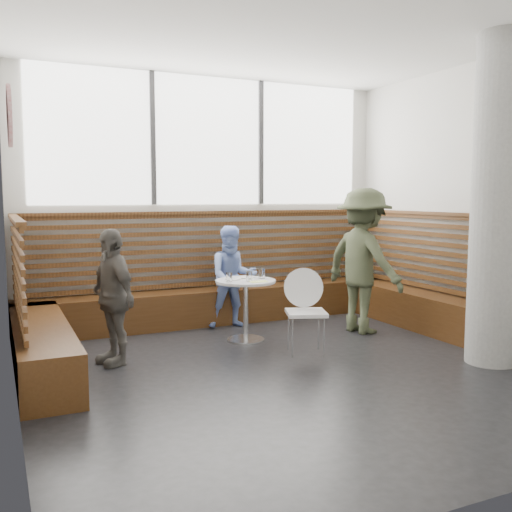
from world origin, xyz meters
name	(u,v)px	position (x,y,z in m)	size (l,w,h in m)	color
room	(301,202)	(0.00, 0.00, 1.60)	(5.00, 5.00, 3.20)	silver
booth	(230,298)	(0.00, 1.77, 0.41)	(5.00, 2.50, 1.44)	#3D230F
concrete_column	(497,202)	(1.85, -0.60, 1.60)	(0.50, 0.50, 3.20)	gray
wall_art	(9,116)	(-2.46, 0.40, 2.30)	(0.50, 0.50, 0.03)	white
cafe_table	(246,297)	(-0.03, 1.21, 0.51)	(0.69, 0.69, 0.71)	silver
cafe_chair	(303,304)	(0.33, 0.53, 0.52)	(0.43, 0.42, 0.89)	white
adult_man	(363,261)	(1.44, 1.01, 0.88)	(1.13, 0.65, 1.75)	#424A31
child_back	(233,277)	(0.09, 1.89, 0.64)	(0.63, 0.49, 1.29)	#88A4EC
child_left	(112,297)	(-1.58, 0.95, 0.67)	(0.79, 0.33, 1.35)	#57544F
plate_near	(233,279)	(-0.15, 1.29, 0.71)	(0.18, 0.18, 0.01)	white
plate_far	(246,277)	(0.04, 1.36, 0.71)	(0.22, 0.22, 0.02)	white
glass_left	(229,277)	(-0.26, 1.16, 0.76)	(0.07, 0.07, 0.11)	white
glass_mid	(249,276)	(-0.03, 1.12, 0.76)	(0.07, 0.07, 0.11)	white
glass_right	(262,273)	(0.19, 1.25, 0.76)	(0.07, 0.07, 0.12)	white
menu_card	(258,281)	(0.05, 1.03, 0.71)	(0.20, 0.14, 0.00)	#A5C64C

